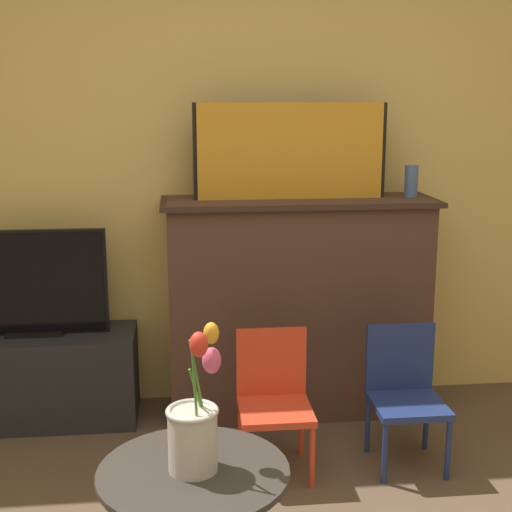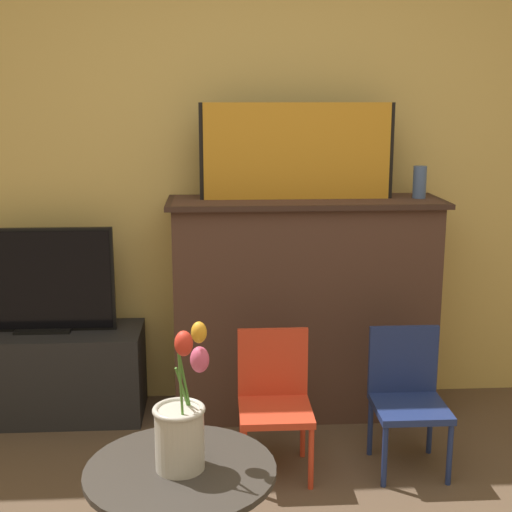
{
  "view_description": "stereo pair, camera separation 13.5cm",
  "coord_description": "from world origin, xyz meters",
  "px_view_note": "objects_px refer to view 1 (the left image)",
  "views": [
    {
      "loc": [
        -0.36,
        -1.59,
        1.61
      ],
      "look_at": [
        -0.05,
        1.25,
        0.98
      ],
      "focal_mm": 50.0,
      "sensor_mm": 36.0,
      "label": 1
    },
    {
      "loc": [
        -0.22,
        -1.6,
        1.61
      ],
      "look_at": [
        -0.05,
        1.25,
        0.98
      ],
      "focal_mm": 50.0,
      "sensor_mm": 36.0,
      "label": 2
    }
  ],
  "objects_px": {
    "chair_blue": "(404,389)",
    "vase_tulips": "(195,427)",
    "painting": "(291,151)",
    "chair_red": "(274,394)",
    "tv_monitor": "(33,284)"
  },
  "relations": [
    {
      "from": "chair_blue",
      "to": "vase_tulips",
      "type": "height_order",
      "value": "vase_tulips"
    },
    {
      "from": "painting",
      "to": "tv_monitor",
      "type": "height_order",
      "value": "painting"
    },
    {
      "from": "painting",
      "to": "vase_tulips",
      "type": "height_order",
      "value": "painting"
    },
    {
      "from": "tv_monitor",
      "to": "chair_blue",
      "type": "bearing_deg",
      "value": -19.19
    },
    {
      "from": "tv_monitor",
      "to": "chair_blue",
      "type": "distance_m",
      "value": 1.85
    },
    {
      "from": "tv_monitor",
      "to": "vase_tulips",
      "type": "relative_size",
      "value": 1.57
    },
    {
      "from": "tv_monitor",
      "to": "painting",
      "type": "bearing_deg",
      "value": 0.48
    },
    {
      "from": "painting",
      "to": "vase_tulips",
      "type": "distance_m",
      "value": 1.74
    },
    {
      "from": "tv_monitor",
      "to": "vase_tulips",
      "type": "distance_m",
      "value": 1.67
    },
    {
      "from": "painting",
      "to": "chair_blue",
      "type": "height_order",
      "value": "painting"
    },
    {
      "from": "chair_blue",
      "to": "vase_tulips",
      "type": "distance_m",
      "value": 1.34
    },
    {
      "from": "painting",
      "to": "vase_tulips",
      "type": "relative_size",
      "value": 2.08
    },
    {
      "from": "painting",
      "to": "chair_red",
      "type": "distance_m",
      "value": 1.19
    },
    {
      "from": "painting",
      "to": "chair_red",
      "type": "bearing_deg",
      "value": -104.63
    },
    {
      "from": "chair_blue",
      "to": "tv_monitor",
      "type": "bearing_deg",
      "value": 160.81
    }
  ]
}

